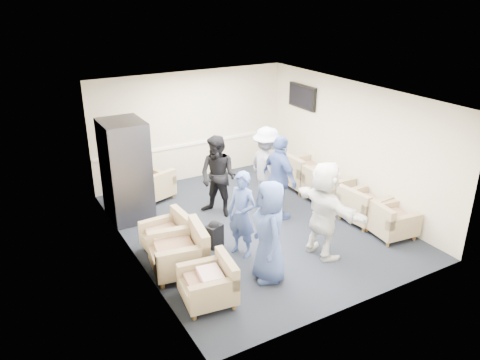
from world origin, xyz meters
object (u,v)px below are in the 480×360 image
armchair_left_mid (182,254)px  armchair_right_far (302,173)px  person_front_right (324,210)px  armchair_corner (155,187)px  armchair_right_midnear (362,207)px  armchair_right_midfar (326,188)px  person_back_left (218,177)px  armchair_right_near (389,222)px  person_front_left (269,232)px  person_mid_left (242,214)px  vending_machine (126,171)px  person_back_right (267,167)px  armchair_left_far (170,236)px  person_mid_right (280,178)px  armchair_left_near (211,285)px

armchair_left_mid → armchair_right_far: bearing=125.4°
person_front_right → armchair_corner: bearing=21.2°
person_front_right → armchair_right_far: bearing=-34.1°
armchair_right_midnear → armchair_right_far: size_ratio=0.95×
armchair_right_midfar → person_back_left: person_back_left is taller
armchair_right_near → armchair_left_mid: bearing=84.6°
armchair_right_far → person_front_left: size_ratio=0.54×
armchair_left_mid → person_front_left: (1.19, -0.87, 0.52)m
armchair_right_midnear → armchair_right_near: bearing=178.4°
armchair_right_midfar → person_front_left: size_ratio=0.50×
armchair_right_near → armchair_right_midnear: size_ratio=0.98×
person_mid_left → armchair_right_midnear: bearing=62.7°
armchair_right_far → person_mid_left: size_ratio=0.59×
vending_machine → person_front_right: 4.11m
person_back_right → person_front_right: 2.28m
armchair_left_mid → armchair_corner: size_ratio=1.07×
person_front_right → armchair_right_midnear: bearing=-72.6°
vending_machine → person_front_left: 3.60m
armchair_left_mid → vending_machine: bearing=-167.2°
armchair_right_far → person_mid_left: (-2.78, -1.91, 0.43)m
armchair_corner → armchair_left_far: bearing=57.6°
person_mid_left → armchair_left_far: bearing=-147.2°
vending_machine → person_mid_right: size_ratio=1.16×
person_front_left → person_back_right: (1.50, 2.41, 0.03)m
armchair_corner → armchair_left_near: bearing=63.3°
armchair_right_midnear → person_back_left: size_ratio=0.51×
armchair_left_mid → armchair_right_far: armchair_right_far is taller
armchair_left_near → person_front_left: (1.13, 0.11, 0.56)m
person_front_left → person_mid_right: (1.38, 1.75, 0.03)m
armchair_right_midnear → vending_machine: vending_machine is taller
armchair_left_mid → armchair_right_midnear: (3.95, -0.13, -0.03)m
armchair_right_far → person_front_left: (-2.77, -2.79, 0.51)m
armchair_left_mid → person_mid_right: (2.57, 0.87, 0.55)m
person_mid_left → person_back_left: size_ratio=0.92×
armchair_left_mid → person_mid_left: bearing=99.9°
armchair_right_midnear → person_mid_left: 2.81m
person_back_left → armchair_left_near: bearing=-62.0°
armchair_right_midnear → person_back_right: size_ratio=0.49×
armchair_left_mid → armchair_corner: 3.12m
armchair_right_midfar → person_mid_left: size_ratio=0.55×
armchair_right_far → person_back_right: size_ratio=0.52×
armchair_left_far → armchair_corner: bearing=163.8°
armchair_left_mid → person_mid_right: 2.77m
armchair_corner → person_mid_right: bearing=113.0°
person_front_left → person_mid_left: (-0.01, 0.88, -0.07)m
armchair_left_mid → person_back_right: (2.69, 1.53, 0.54)m
person_mid_left → person_back_right: bearing=111.0°
armchair_right_near → armchair_right_far: size_ratio=0.92×
armchair_right_far → person_back_left: (-2.41, -0.28, 0.51)m
armchair_left_far → person_back_right: size_ratio=0.45×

